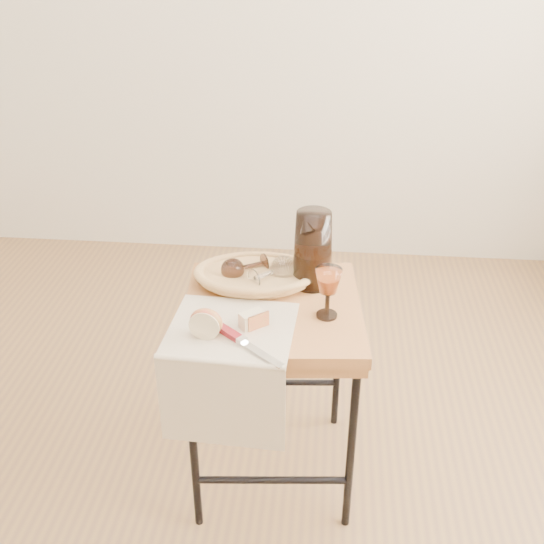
# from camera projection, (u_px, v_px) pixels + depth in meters

# --- Properties ---
(floor) EXTENTS (3.60, 3.60, 0.00)m
(floor) POSITION_uv_depth(u_px,v_px,m) (165.00, 513.00, 2.02)
(floor) COLOR brown
(floor) RESTS_ON ground
(side_table) EXTENTS (0.55, 0.55, 0.64)m
(side_table) POSITION_uv_depth(u_px,v_px,m) (273.00, 393.00, 2.02)
(side_table) COLOR brown
(side_table) RESTS_ON floor
(tea_towel) EXTENTS (0.35, 0.32, 0.01)m
(tea_towel) POSITION_uv_depth(u_px,v_px,m) (231.00, 329.00, 1.76)
(tea_towel) COLOR beige
(tea_towel) RESTS_ON side_table
(bread_basket) EXTENTS (0.35, 0.25, 0.04)m
(bread_basket) POSITION_uv_depth(u_px,v_px,m) (256.00, 277.00, 1.96)
(bread_basket) COLOR olive
(bread_basket) RESTS_ON side_table
(goblet_lying_a) EXTENTS (0.14, 0.12, 0.07)m
(goblet_lying_a) POSITION_uv_depth(u_px,v_px,m) (246.00, 266.00, 1.97)
(goblet_lying_a) COLOR #523529
(goblet_lying_a) RESTS_ON bread_basket
(goblet_lying_b) EXTENTS (0.14, 0.14, 0.08)m
(goblet_lying_b) POSITION_uv_depth(u_px,v_px,m) (271.00, 273.00, 1.93)
(goblet_lying_b) COLOR white
(goblet_lying_b) RESTS_ON bread_basket
(pitcher) EXTENTS (0.25, 0.29, 0.27)m
(pitcher) POSITION_uv_depth(u_px,v_px,m) (313.00, 249.00, 1.92)
(pitcher) COLOR black
(pitcher) RESTS_ON side_table
(wine_goblet) EXTENTS (0.10, 0.10, 0.15)m
(wine_goblet) POSITION_uv_depth(u_px,v_px,m) (328.00, 293.00, 1.78)
(wine_goblet) COLOR white
(wine_goblet) RESTS_ON side_table
(apple_half) EXTENTS (0.09, 0.05, 0.08)m
(apple_half) POSITION_uv_depth(u_px,v_px,m) (206.00, 322.00, 1.71)
(apple_half) COLOR red
(apple_half) RESTS_ON tea_towel
(apple_wedge) EXTENTS (0.07, 0.07, 0.04)m
(apple_wedge) POSITION_uv_depth(u_px,v_px,m) (252.00, 319.00, 1.75)
(apple_wedge) COLOR beige
(apple_wedge) RESTS_ON tea_towel
(table_knife) EXTENTS (0.21, 0.18, 0.02)m
(table_knife) POSITION_uv_depth(u_px,v_px,m) (244.00, 342.00, 1.68)
(table_knife) COLOR silver
(table_knife) RESTS_ON tea_towel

